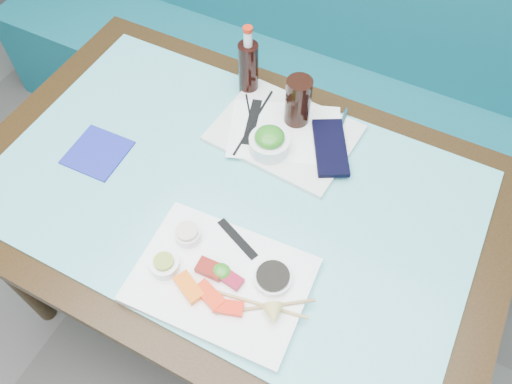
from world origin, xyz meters
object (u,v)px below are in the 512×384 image
at_px(booth_bench, 336,91).
at_px(blue_napkin, 98,152).
at_px(sashimi_plate, 221,280).
at_px(cola_bottle_body, 248,69).
at_px(seaweed_bowl, 269,144).
at_px(cola_glass, 298,101).
at_px(serving_tray, 284,133).
at_px(dining_table, 233,209).

xyz_separation_m(booth_bench, blue_napkin, (-0.38, -0.90, 0.39)).
distance_m(sashimi_plate, cola_bottle_body, 0.62).
height_order(seaweed_bowl, cola_glass, cola_glass).
xyz_separation_m(serving_tray, cola_bottle_body, (-0.17, 0.11, 0.08)).
relative_size(serving_tray, seaweed_bowl, 3.42).
xyz_separation_m(sashimi_plate, seaweed_bowl, (-0.07, 0.39, 0.03)).
relative_size(booth_bench, serving_tray, 8.07).
relative_size(sashimi_plate, cola_glass, 2.69).
distance_m(seaweed_bowl, cola_bottle_body, 0.25).
bearing_deg(seaweed_bowl, cola_glass, 81.25).
height_order(dining_table, sashimi_plate, sashimi_plate).
xyz_separation_m(cola_glass, cola_bottle_body, (-0.18, 0.06, -0.00)).
xyz_separation_m(booth_bench, dining_table, (0.00, -0.84, 0.29)).
xyz_separation_m(booth_bench, sashimi_plate, (0.10, -1.07, 0.39)).
bearing_deg(cola_bottle_body, blue_napkin, -122.13).
xyz_separation_m(dining_table, cola_glass, (0.05, 0.29, 0.18)).
bearing_deg(booth_bench, seaweed_bowl, -87.48).
xyz_separation_m(seaweed_bowl, cola_glass, (0.02, 0.13, 0.05)).
distance_m(dining_table, sashimi_plate, 0.27).
bearing_deg(sashimi_plate, serving_tray, 94.08).
distance_m(cola_bottle_body, blue_napkin, 0.48).
distance_m(serving_tray, cola_bottle_body, 0.22).
xyz_separation_m(dining_table, sashimi_plate, (0.10, -0.23, 0.10)).
relative_size(dining_table, sashimi_plate, 3.61).
bearing_deg(blue_napkin, booth_bench, 67.02).
bearing_deg(booth_bench, sashimi_plate, -84.62).
height_order(sashimi_plate, seaweed_bowl, seaweed_bowl).
relative_size(seaweed_bowl, cola_glass, 0.75).
distance_m(booth_bench, sashimi_plate, 1.15).
height_order(cola_glass, blue_napkin, cola_glass).
xyz_separation_m(dining_table, serving_tray, (0.04, 0.23, 0.10)).
height_order(dining_table, cola_bottle_body, cola_bottle_body).
relative_size(cola_glass, cola_bottle_body, 0.88).
distance_m(serving_tray, cola_glass, 0.10).
bearing_deg(serving_tray, dining_table, -95.34).
bearing_deg(cola_glass, serving_tray, -100.30).
bearing_deg(cola_glass, dining_table, -99.94).
height_order(serving_tray, blue_napkin, serving_tray).
distance_m(cola_glass, cola_bottle_body, 0.19).
distance_m(sashimi_plate, seaweed_bowl, 0.39).
height_order(sashimi_plate, cola_bottle_body, cola_bottle_body).
bearing_deg(sashimi_plate, blue_napkin, 156.85).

